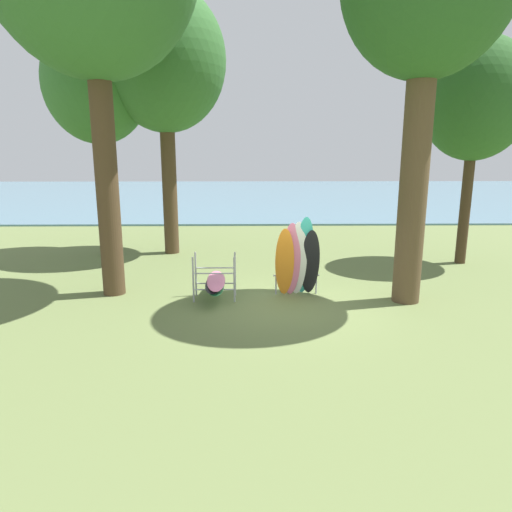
# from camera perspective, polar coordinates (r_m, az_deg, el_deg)

# --- Properties ---
(ground_plane) EXTENTS (80.00, 80.00, 0.00)m
(ground_plane) POSITION_cam_1_polar(r_m,az_deg,el_deg) (12.33, 3.73, -6.04)
(ground_plane) COLOR olive
(lake_water) EXTENTS (80.00, 36.00, 0.10)m
(lake_water) POSITION_cam_1_polar(r_m,az_deg,el_deg) (43.05, 0.41, 7.61)
(lake_water) COLOR slate
(lake_water) RESTS_ON ground
(tree_mid_behind) EXTENTS (4.54, 4.54, 9.86)m
(tree_mid_behind) POSITION_cam_1_polar(r_m,az_deg,el_deg) (18.67, -11.25, 22.47)
(tree_mid_behind) COLOR #4C3823
(tree_mid_behind) RESTS_ON ground
(tree_far_left_back) EXTENTS (3.57, 3.57, 7.75)m
(tree_far_left_back) POSITION_cam_1_polar(r_m,az_deg,el_deg) (18.06, 25.54, 16.97)
(tree_far_left_back) COLOR #42301E
(tree_far_left_back) RESTS_ON ground
(tree_far_right_back) EXTENTS (3.87, 3.87, 8.69)m
(tree_far_right_back) POSITION_cam_1_polar(r_m,az_deg,el_deg) (19.25, -19.13, 19.42)
(tree_far_right_back) COLOR brown
(tree_far_right_back) RESTS_ON ground
(leaning_board_pile) EXTENTS (1.31, 0.75, 2.31)m
(leaning_board_pile) POSITION_cam_1_polar(r_m,az_deg,el_deg) (12.76, 5.17, -0.51)
(leaning_board_pile) COLOR orange
(leaning_board_pile) RESTS_ON ground
(board_storage_rack) EXTENTS (1.15, 2.13, 1.25)m
(board_storage_rack) POSITION_cam_1_polar(r_m,az_deg,el_deg) (12.72, -5.05, -3.24)
(board_storage_rack) COLOR #9EA0A5
(board_storage_rack) RESTS_ON ground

